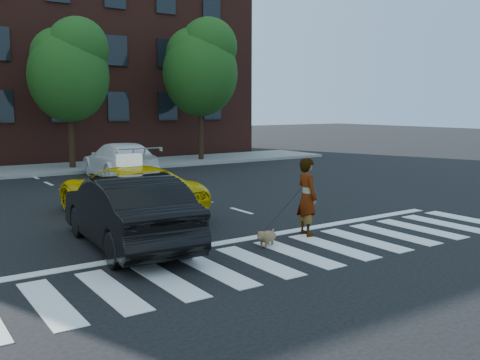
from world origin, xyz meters
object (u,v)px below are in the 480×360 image
object	(u,v)px
white_suv	(120,160)
woman	(307,197)
tree_right	(201,64)
dog	(266,237)
tree_mid	(69,66)
taxi	(127,191)
black_sedan	(127,211)

from	to	relation	value
white_suv	woman	world-z (taller)	woman
tree_right	dog	xyz separation A→B (m)	(-7.72, -16.17, -5.05)
white_suv	tree_mid	bearing A→B (deg)	-73.59
tree_mid	woman	distance (m)	16.39
woman	tree_right	bearing A→B (deg)	-9.83
taxi	dog	xyz separation A→B (m)	(1.22, -4.79, -0.49)
tree_right	dog	size ratio (longest dim) A/B	12.22
tree_right	white_suv	distance (m)	8.46
tree_right	taxi	xyz separation A→B (m)	(-8.93, -11.38, -4.56)
woman	taxi	bearing A→B (deg)	41.95
white_suv	woman	distance (m)	12.20
tree_right	white_suv	bearing A→B (deg)	-148.92
tree_right	dog	distance (m)	18.61
black_sedan	tree_mid	bearing A→B (deg)	-98.48
black_sedan	dog	size ratio (longest dim) A/B	7.60
black_sedan	taxi	bearing A→B (deg)	-108.24
tree_mid	tree_right	bearing A→B (deg)	-0.00
dog	woman	bearing A→B (deg)	-11.46
tree_mid	black_sedan	xyz separation A→B (m)	(-3.20, -14.49, -4.06)
tree_mid	taxi	size ratio (longest dim) A/B	1.40
taxi	tree_right	bearing A→B (deg)	-135.07
taxi	woman	distance (m)	5.23
white_suv	dog	distance (m)	12.58
taxi	woman	size ratio (longest dim) A/B	2.77
dog	taxi	bearing A→B (deg)	81.80
taxi	black_sedan	size ratio (longest dim) A/B	1.06
tree_mid	white_suv	bearing A→B (deg)	-76.82
tree_mid	taxi	world-z (taller)	tree_mid
tree_right	taxi	bearing A→B (deg)	-128.14
white_suv	tree_right	bearing A→B (deg)	-145.69
tree_mid	black_sedan	world-z (taller)	tree_mid
tree_mid	white_suv	size ratio (longest dim) A/B	1.37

